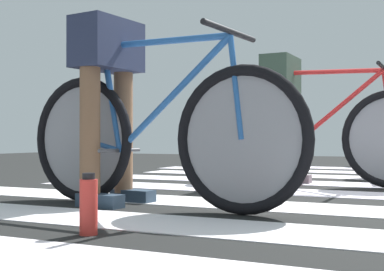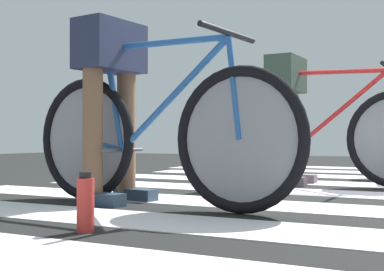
% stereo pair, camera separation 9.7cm
% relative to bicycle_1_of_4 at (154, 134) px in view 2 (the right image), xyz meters
% --- Properties ---
extents(crosswalk_markings, '(5.46, 6.49, 0.00)m').
position_rel_bicycle_1_of_4_xyz_m(crosswalk_markings, '(1.01, 1.08, -0.38)').
color(crosswalk_markings, white).
rests_on(crosswalk_markings, ground).
extents(bicycle_1_of_4, '(1.73, 0.52, 0.93)m').
position_rel_bicycle_1_of_4_xyz_m(bicycle_1_of_4, '(0.00, 0.00, 0.00)').
color(bicycle_1_of_4, black).
rests_on(bicycle_1_of_4, ground).
extents(cyclist_1_of_4, '(0.35, 0.43, 1.02)m').
position_rel_bicycle_1_of_4_xyz_m(cyclist_1_of_4, '(-0.31, 0.03, 0.28)').
color(cyclist_1_of_4, brown).
rests_on(cyclist_1_of_4, ground).
extents(bicycle_2_of_4, '(1.74, 0.52, 0.93)m').
position_rel_bicycle_1_of_4_xyz_m(bicycle_2_of_4, '(0.54, 1.64, 0.00)').
color(bicycle_2_of_4, black).
rests_on(bicycle_2_of_4, ground).
extents(cyclist_2_of_4, '(0.32, 0.42, 1.01)m').
position_rel_bicycle_1_of_4_xyz_m(cyclist_2_of_4, '(0.23, 1.65, 0.27)').
color(cyclist_2_of_4, '#A87A5B').
rests_on(cyclist_2_of_4, ground).
extents(water_bottle, '(0.07, 0.07, 0.23)m').
position_rel_bicycle_1_of_4_xyz_m(water_bottle, '(0.16, -0.79, -0.27)').
color(water_bottle, red).
rests_on(water_bottle, ground).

